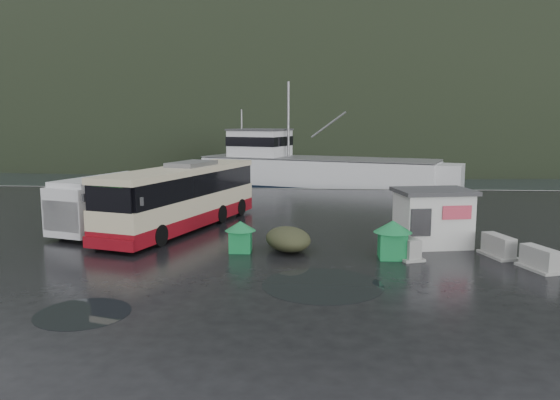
# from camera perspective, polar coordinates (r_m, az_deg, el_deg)

# --- Properties ---
(ground) EXTENTS (160.00, 160.00, 0.00)m
(ground) POSITION_cam_1_polar(r_m,az_deg,el_deg) (24.44, -1.88, -4.71)
(ground) COLOR black
(ground) RESTS_ON ground
(harbor_water) EXTENTS (300.00, 180.00, 0.02)m
(harbor_water) POSITION_cam_1_polar(r_m,az_deg,el_deg) (133.82, 2.92, 6.05)
(harbor_water) COLOR black
(harbor_water) RESTS_ON ground
(quay_edge) EXTENTS (160.00, 0.60, 1.50)m
(quay_edge) POSITION_cam_1_polar(r_m,az_deg,el_deg) (44.10, 0.75, 1.20)
(quay_edge) COLOR #999993
(quay_edge) RESTS_ON ground
(headland) EXTENTS (780.00, 540.00, 570.00)m
(headland) POSITION_cam_1_polar(r_m,az_deg,el_deg) (273.84, 5.57, 7.24)
(headland) COLOR black
(headland) RESTS_ON ground
(coach_bus) EXTENTS (6.37, 12.33, 3.39)m
(coach_bus) POSITION_cam_1_polar(r_m,az_deg,el_deg) (28.58, -10.05, -2.91)
(coach_bus) COLOR beige
(coach_bus) RESTS_ON ground
(white_van) EXTENTS (4.14, 6.93, 2.74)m
(white_van) POSITION_cam_1_polar(r_m,az_deg,el_deg) (28.98, -17.45, -3.02)
(white_van) COLOR silver
(white_van) RESTS_ON ground
(waste_bin_left) EXTENTS (0.98, 0.98, 1.31)m
(waste_bin_left) POSITION_cam_1_polar(r_m,az_deg,el_deg) (23.29, -4.14, -5.40)
(waste_bin_left) COLOR #167B3D
(waste_bin_left) RESTS_ON ground
(waste_bin_right) EXTENTS (1.11, 1.11, 1.55)m
(waste_bin_right) POSITION_cam_1_polar(r_m,az_deg,el_deg) (22.61, 11.62, -5.97)
(waste_bin_right) COLOR #167B3D
(waste_bin_right) RESTS_ON ground
(dome_tent) EXTENTS (2.66, 3.07, 1.01)m
(dome_tent) POSITION_cam_1_polar(r_m,az_deg,el_deg) (23.41, 0.84, -5.30)
(dome_tent) COLOR #353721
(dome_tent) RESTS_ON ground
(ticket_kiosk) EXTENTS (3.65, 3.03, 2.53)m
(ticket_kiosk) POSITION_cam_1_polar(r_m,az_deg,el_deg) (25.23, 15.56, -4.61)
(ticket_kiosk) COLOR silver
(ticket_kiosk) RESTS_ON ground
(jersey_barrier_a) EXTENTS (1.42, 1.93, 0.87)m
(jersey_barrier_a) POSITION_cam_1_polar(r_m,az_deg,el_deg) (22.82, 12.93, -5.88)
(jersey_barrier_a) COLOR #999993
(jersey_barrier_a) RESTS_ON ground
(jersey_barrier_b) EXTENTS (1.35, 1.88, 0.85)m
(jersey_barrier_b) POSITION_cam_1_polar(r_m,az_deg,el_deg) (22.67, 25.41, -6.59)
(jersey_barrier_b) COLOR #999993
(jersey_barrier_b) RESTS_ON ground
(jersey_barrier_c) EXTENTS (1.34, 1.94, 0.88)m
(jersey_barrier_c) POSITION_cam_1_polar(r_m,az_deg,el_deg) (24.13, 21.80, -5.50)
(jersey_barrier_c) COLOR #999993
(jersey_barrier_c) RESTS_ON ground
(fishing_trawler) EXTENTS (26.68, 14.30, 10.51)m
(fishing_trawler) POSITION_cam_1_polar(r_m,az_deg,el_deg) (51.96, 3.95, 2.28)
(fishing_trawler) COLOR silver
(fishing_trawler) RESTS_ON ground
(puddles) EXTENTS (16.31, 17.24, 0.01)m
(puddles) POSITION_cam_1_polar(r_m,az_deg,el_deg) (20.25, 3.63, -7.50)
(puddles) COLOR black
(puddles) RESTS_ON ground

